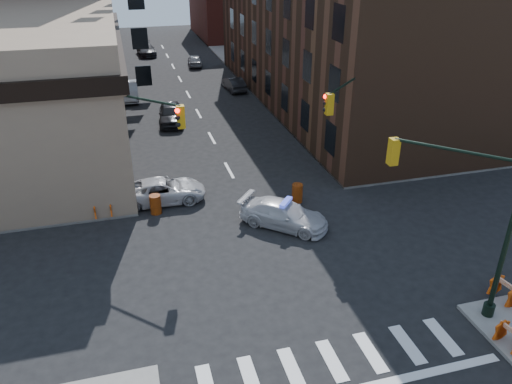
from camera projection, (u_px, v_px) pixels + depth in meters
ground at (275, 256)px, 23.53m from camera, size 140.00×140.00×0.00m
sidewalk_ne at (382, 68)px, 57.00m from camera, size 34.00×54.50×0.15m
commercial_row_ne at (344, 21)px, 42.70m from camera, size 14.00×34.00×14.00m
signal_pole_se at (481, 209)px, 18.10m from camera, size 5.40×5.27×8.00m
signal_pole_nw at (132, 142)px, 24.76m from camera, size 3.58×3.67×8.00m
signal_pole_ne at (349, 121)px, 27.51m from camera, size 3.67×3.58×8.00m
tree_ne_near at (270, 57)px, 46.01m from camera, size 3.00×3.00×4.85m
tree_ne_far at (248, 42)px, 52.88m from camera, size 3.00×3.00×4.85m
police_car at (284, 214)px, 25.65m from camera, size 4.76×4.45×1.35m
pickup at (163, 190)px, 28.08m from camera, size 4.85×2.28×1.34m
parked_car_wnear at (171, 114)px, 39.89m from camera, size 2.30×4.80×1.58m
parked_car_wfar at (128, 91)px, 45.74m from camera, size 1.77×4.89×1.60m
parked_car_wdeep at (146, 49)px, 62.96m from camera, size 2.37×5.16×1.46m
parked_car_enear at (234, 84)px, 48.52m from camera, size 1.72×4.07×1.31m
parked_car_efar at (195, 60)px, 57.76m from camera, size 1.87×3.89×1.28m
pedestrian_a at (111, 197)px, 26.47m from camera, size 0.82×0.79×1.89m
pedestrian_b at (75, 194)px, 26.82m from camera, size 1.07×0.94×1.87m
pedestrian_c at (6, 182)px, 28.21m from camera, size 1.14×0.75×1.81m
barrel_road at (297, 193)px, 28.07m from camera, size 0.66×0.66×1.09m
barrel_bank at (156, 204)px, 26.91m from camera, size 0.72×0.72×1.07m
barricade_se_a at (505, 291)px, 20.23m from camera, size 0.78×1.27×0.89m
barricade_se_b at (510, 337)px, 17.96m from camera, size 0.71×1.14×0.80m
barricade_nw_a at (103, 210)px, 26.34m from camera, size 1.10×0.58×0.81m
barricade_nw_b at (21, 207)px, 26.55m from camera, size 1.22×0.75×0.85m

